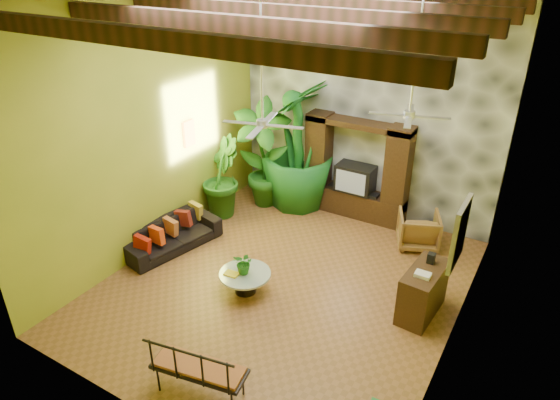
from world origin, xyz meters
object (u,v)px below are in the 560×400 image
Objects in this scene: ceiling_fan_back at (411,102)px; side_console at (423,292)px; wicker_armchair at (418,230)px; coffee_table at (245,279)px; ceiling_fan_front at (262,111)px; tall_plant_b at (221,177)px; iron_bench at (195,367)px; tall_plant_a at (262,154)px; sofa at (171,235)px; entertainment_center at (356,176)px; tall_plant_c at (298,146)px.

ceiling_fan_back reaches higher than side_console.
coffee_table is (-2.21, -3.13, -0.12)m from wicker_armchair.
tall_plant_b is (-2.45, 2.00, -2.48)m from ceiling_fan_front.
iron_bench is 3.98m from side_console.
ceiling_fan_back is 3.31m from wicker_armchair.
tall_plant_a is (-3.79, -0.06, 0.91)m from wicker_armchair.
sofa is 1.86m from tall_plant_b.
ceiling_fan_front is 4.04m from tall_plant_a.
tall_plant_a is at bearing 1.09° from sofa.
iron_bench reaches higher than coffee_table.
coffee_table is at bearing 32.17° from wicker_armchair.
iron_bench is at bearing -57.09° from tall_plant_b.
entertainment_center is at bearing 136.40° from side_console.
coffee_table is (0.86, -3.48, -1.26)m from tall_plant_c.
entertainment_center is at bearing 82.31° from iron_bench.
entertainment_center reaches higher than side_console.
ceiling_fan_front is at bearing -157.37° from side_console.
coffee_table is at bearing -139.61° from ceiling_fan_back.
ceiling_fan_back reaches higher than entertainment_center.
ceiling_fan_back is at bearing 40.39° from coffee_table.
iron_bench is 1.27× the size of side_console.
entertainment_center is at bearing -41.99° from wicker_armchair.
sofa is 1.12× the size of tall_plant_b.
ceiling_fan_front is 1.68× the size of side_console.
entertainment_center reaches higher than tall_plant_b.
tall_plant_b reaches higher than sofa.
entertainment_center reaches higher than coffee_table.
entertainment_center is at bearing 86.76° from ceiling_fan_front.
coffee_table is at bearing -76.19° from tall_plant_c.
ceiling_fan_back is 0.72× the size of tall_plant_a.
tall_plant_c is at bearing 29.54° from tall_plant_a.
tall_plant_b is (0.00, 1.76, 0.62)m from sofa.
iron_bench reaches higher than side_console.
entertainment_center is 1.16× the size of sofa.
entertainment_center is 2.22m from tall_plant_a.
wicker_armchair is 0.27× the size of tall_plant_c.
wicker_armchair is at bearing -19.35° from entertainment_center.
entertainment_center is 4.27m from sofa.
ceiling_fan_back is 0.61× the size of tall_plant_c.
sofa is 2.21× the size of coffee_table.
wicker_armchair is 2.20m from side_console.
side_console is at bearing -48.09° from entertainment_center.
sofa is 3.52m from tall_plant_c.
coffee_table is at bearing 98.23° from iron_bench.
tall_plant_c reaches higher than sofa.
ceiling_fan_front is 0.72× the size of tall_plant_a.
ceiling_fan_back is 5.43m from sofa.
ceiling_fan_back is (1.80, 1.60, 0.00)m from ceiling_fan_front.
tall_plant_c is at bearing -29.16° from wicker_armchair.
tall_plant_b reaches higher than side_console.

